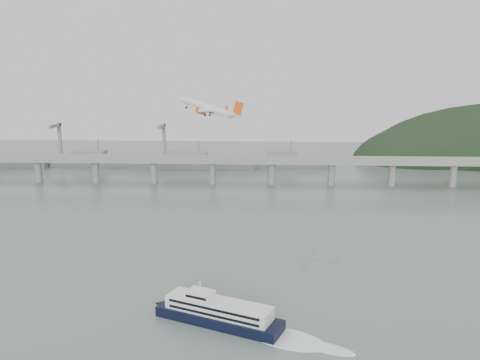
{
  "coord_description": "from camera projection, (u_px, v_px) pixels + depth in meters",
  "views": [
    {
      "loc": [
        12.44,
        -217.87,
        97.36
      ],
      "look_at": [
        0.0,
        55.0,
        36.0
      ],
      "focal_mm": 38.0,
      "sensor_mm": 36.0,
      "label": 1
    }
  ],
  "objects": [
    {
      "name": "ferry",
      "position": [
        219.0,
        313.0,
        196.11
      ],
      "size": [
        79.07,
        39.39,
        15.75
      ],
      "rotation": [
        0.0,
        0.0,
        -0.4
      ],
      "color": "black",
      "rests_on": "ground"
    },
    {
      "name": "bridge",
      "position": [
        246.0,
        163.0,
        425.36
      ],
      "size": [
        800.0,
        22.0,
        23.9
      ],
      "color": "gray",
      "rests_on": "ground"
    },
    {
      "name": "airliner",
      "position": [
        209.0,
        108.0,
        278.95
      ],
      "size": [
        38.66,
        36.11,
        13.49
      ],
      "rotation": [
        0.05,
        -0.26,
        2.77
      ],
      "color": "silver",
      "rests_on": "ground"
    },
    {
      "name": "ground",
      "position": [
        235.0,
        282.0,
        234.24
      ],
      "size": [
        900.0,
        900.0,
        0.0
      ],
      "primitive_type": "plane",
      "color": "slate",
      "rests_on": "ground"
    },
    {
      "name": "distant_fleet",
      "position": [
        92.0,
        161.0,
        498.14
      ],
      "size": [
        453.0,
        60.9,
        40.0
      ],
      "color": "slate",
      "rests_on": "ground"
    }
  ]
}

